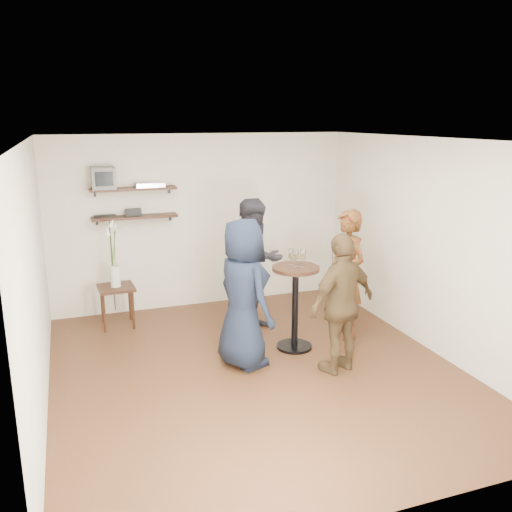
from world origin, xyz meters
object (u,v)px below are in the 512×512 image
Objects in this scene: side_table at (116,293)px; person_navy at (243,294)px; radio at (133,212)px; person_plaid at (346,275)px; drinks_table at (295,296)px; person_brown at (342,304)px; person_dark at (255,266)px; dvd_deck at (150,185)px; crt_monitor at (103,178)px.

side_table is 2.19m from person_navy.
person_navy reaches higher than radio.
drinks_table is at bearing -90.00° from person_plaid.
drinks_table is at bearing -90.00° from person_brown.
side_table is 1.97m from person_dark.
person_navy is at bearing -136.12° from person_dark.
side_table is at bearing 19.09° from person_navy.
dvd_deck is at bearing -75.88° from person_brown.
crt_monitor reaches higher than dvd_deck.
person_brown is at bearing -134.57° from person_navy.
drinks_table is (1.69, -1.92, -0.84)m from radio.
side_table is 0.32× the size of person_dark.
crt_monitor is 0.18× the size of person_dark.
drinks_table is at bearing -36.59° from side_table.
drinks_table is (1.43, -1.92, -1.22)m from dvd_deck.
dvd_deck is at bearing 0.47° from person_navy.
dvd_deck is 3.03m from person_plaid.
drinks_table is 0.81m from person_navy.
radio reaches higher than drinks_table.
person_brown is at bearing -71.91° from drinks_table.
person_navy is (0.94, -2.15, -0.65)m from radio.
radio is 0.13× the size of person_plaid.
person_navy reaches higher than person_brown.
side_table is 0.33× the size of person_navy.
crt_monitor is 0.19× the size of person_plaid.
dvd_deck is 0.46m from radio.
radio is 2.43m from person_navy.
drinks_table is 0.81m from person_dark.
crt_monitor reaches higher than radio.
crt_monitor is at bearing -131.80° from person_plaid.
crt_monitor is 0.30× the size of drinks_table.
side_table is (0.04, -0.42, -1.54)m from crt_monitor.
person_dark reaches higher than person_navy.
person_navy is (1.32, -2.15, -1.15)m from crt_monitor.
person_dark reaches higher than person_plaid.
dvd_deck reaches higher than person_dark.
side_table is at bearing -129.07° from radio.
person_navy is at bearing -45.43° from person_brown.
person_navy reaches higher than drinks_table.
dvd_deck is 1.94m from person_dark.
crt_monitor is 0.56× the size of side_table.
dvd_deck is at bearing 35.16° from side_table.
person_plaid is 1.06× the size of person_brown.
side_table is at bearing 143.41° from drinks_table.
crt_monitor is 3.55m from person_plaid.
drinks_table is (2.02, -1.50, 0.20)m from side_table.
dvd_deck is 0.25× the size of person_brown.
person_plaid is at bearing -39.01° from dvd_deck.
person_dark is (1.17, -1.18, -0.99)m from dvd_deck.
radio is 3.11m from person_plaid.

